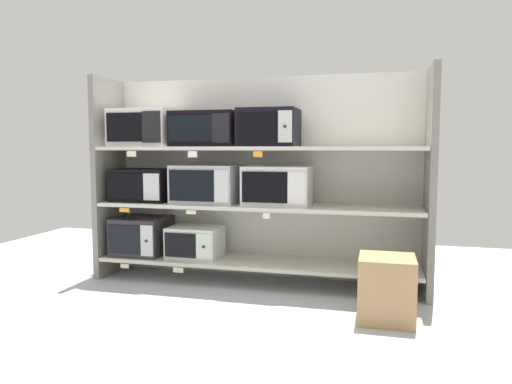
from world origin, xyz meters
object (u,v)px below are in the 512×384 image
at_px(microwave_0, 142,236).
at_px(microwave_5, 144,128).
at_px(microwave_6, 206,129).
at_px(microwave_1, 195,242).
at_px(microwave_2, 144,185).
at_px(microwave_3, 207,184).
at_px(microwave_4, 278,186).
at_px(shipping_carton, 386,289).
at_px(microwave_7, 269,128).

distance_m(microwave_0, microwave_5, 0.94).
relative_size(microwave_0, microwave_5, 0.84).
bearing_deg(microwave_0, microwave_6, 0.01).
xyz_separation_m(microwave_1, microwave_2, (-0.47, -0.00, 0.48)).
relative_size(microwave_3, microwave_6, 0.98).
height_order(microwave_1, microwave_4, microwave_4).
bearing_deg(microwave_2, microwave_6, 0.02).
xyz_separation_m(microwave_3, shipping_carton, (1.46, -0.63, -0.61)).
bearing_deg(microwave_2, microwave_3, -0.01).
relative_size(microwave_0, microwave_3, 0.82).
height_order(microwave_5, microwave_7, microwave_5).
bearing_deg(microwave_3, microwave_5, 179.98).
relative_size(microwave_0, microwave_7, 0.94).
relative_size(microwave_0, microwave_4, 0.82).
bearing_deg(microwave_0, microwave_7, 0.00).
distance_m(microwave_4, microwave_6, 0.76).
xyz_separation_m(microwave_0, microwave_2, (0.03, -0.00, 0.45)).
bearing_deg(microwave_2, microwave_5, 0.57).
height_order(microwave_1, microwave_7, microwave_7).
distance_m(microwave_0, microwave_3, 0.77).
bearing_deg(microwave_3, microwave_2, 179.99).
relative_size(microwave_2, microwave_4, 0.93).
bearing_deg(microwave_7, microwave_2, -179.99).
bearing_deg(microwave_6, microwave_2, -179.98).
distance_m(microwave_1, microwave_7, 1.16).
distance_m(microwave_4, microwave_7, 0.47).
height_order(microwave_5, microwave_6, microwave_5).
bearing_deg(microwave_7, microwave_6, 180.00).
bearing_deg(microwave_6, microwave_5, -179.99).
height_order(microwave_4, microwave_6, microwave_6).
bearing_deg(shipping_carton, microwave_0, 163.12).
bearing_deg(microwave_3, microwave_7, 0.03).
height_order(microwave_3, microwave_4, microwave_3).
xyz_separation_m(microwave_5, shipping_carton, (2.04, -0.63, -1.08)).
xyz_separation_m(microwave_3, microwave_4, (0.60, 0.00, -0.00)).
bearing_deg(microwave_1, shipping_carton, -21.80).
relative_size(microwave_7, shipping_carton, 1.10).
xyz_separation_m(microwave_0, microwave_6, (0.61, 0.00, 0.92)).
xyz_separation_m(microwave_2, microwave_5, (0.01, 0.00, 0.49)).
bearing_deg(microwave_6, microwave_7, -0.00).
relative_size(microwave_4, shipping_carton, 1.26).
distance_m(microwave_1, microwave_6, 0.96).
bearing_deg(microwave_7, microwave_1, -179.99).
bearing_deg(microwave_4, microwave_7, 179.89).
xyz_separation_m(microwave_2, microwave_6, (0.58, 0.00, 0.48)).
bearing_deg(microwave_7, microwave_3, -179.97).
distance_m(microwave_5, microwave_6, 0.57).
bearing_deg(microwave_3, microwave_4, 0.01).
xyz_separation_m(microwave_1, microwave_7, (0.65, 0.00, 0.96)).
relative_size(microwave_3, microwave_7, 1.15).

